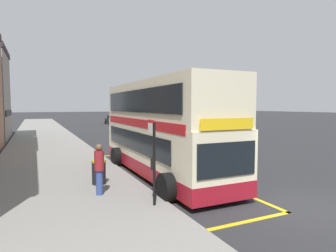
# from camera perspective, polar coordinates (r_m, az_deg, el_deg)

# --- Properties ---
(ground_plane) EXTENTS (260.00, 260.00, 0.00)m
(ground_plane) POSITION_cam_1_polar(r_m,az_deg,el_deg) (39.23, -13.44, -0.89)
(ground_plane) COLOR #28282B
(pavement_near) EXTENTS (6.00, 76.00, 0.14)m
(pavement_near) POSITION_cam_1_polar(r_m,az_deg,el_deg) (38.44, -23.72, -1.12)
(pavement_near) COLOR gray
(pavement_near) RESTS_ON ground
(double_decker_bus) EXTENTS (3.24, 10.40, 4.40)m
(double_decker_bus) POSITION_cam_1_polar(r_m,az_deg,el_deg) (13.59, -1.46, -1.12)
(double_decker_bus) COLOR beige
(double_decker_bus) RESTS_ON ground
(bus_bay_markings) EXTENTS (3.17, 12.54, 0.01)m
(bus_bay_markings) POSITION_cam_1_polar(r_m,az_deg,el_deg) (13.91, -1.22, -9.59)
(bus_bay_markings) COLOR gold
(bus_bay_markings) RESTS_ON ground
(bus_stop_sign) EXTENTS (0.09, 0.51, 2.70)m
(bus_stop_sign) POSITION_cam_1_polar(r_m,az_deg,el_deg) (9.06, -2.96, -5.84)
(bus_stop_sign) COLOR black
(bus_stop_sign) RESTS_ON pavement_near
(parked_car_maroon_ahead) EXTENTS (2.09, 4.20, 1.62)m
(parked_car_maroon_ahead) POSITION_cam_1_polar(r_m,az_deg,el_deg) (37.24, -5.32, 0.18)
(parked_car_maroon_ahead) COLOR maroon
(parked_car_maroon_ahead) RESTS_ON ground
(parked_car_black_kerbside) EXTENTS (2.09, 4.20, 1.62)m
(parked_car_black_kerbside) POSITION_cam_1_polar(r_m,az_deg,el_deg) (52.49, -11.07, 1.23)
(parked_car_black_kerbside) COLOR black
(parked_car_black_kerbside) RESTS_ON ground
(pedestrian_waiting_near_sign) EXTENTS (0.34, 0.34, 1.81)m
(pedestrian_waiting_near_sign) POSITION_cam_1_polar(r_m,az_deg,el_deg) (10.43, -13.58, -7.98)
(pedestrian_waiting_near_sign) COLOR #33478C
(pedestrian_waiting_near_sign) RESTS_ON pavement_near
(litter_bin) EXTENTS (0.57, 0.57, 0.97)m
(litter_bin) POSITION_cam_1_polar(r_m,az_deg,el_deg) (11.94, -13.66, -8.92)
(litter_bin) COLOR black
(litter_bin) RESTS_ON pavement_near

